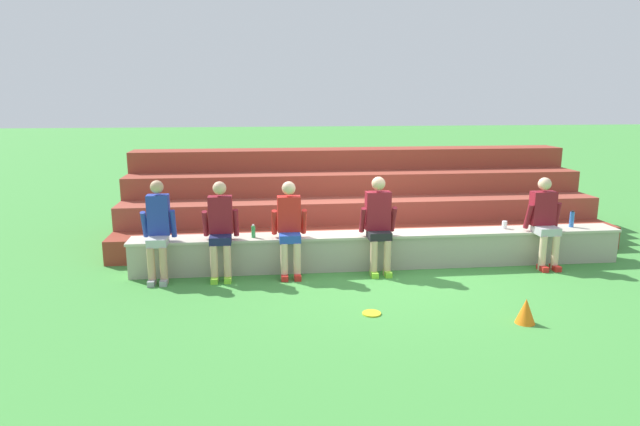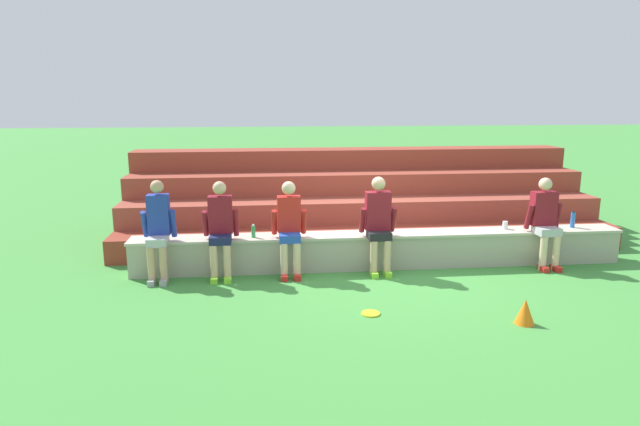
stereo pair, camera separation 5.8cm
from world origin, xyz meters
TOP-DOWN VIEW (x-y plane):
  - ground_plane at (0.00, 0.00)m, footprint 80.00×80.00m
  - stone_seating_wall at (0.00, 0.23)m, footprint 7.77×0.50m
  - brick_bleachers at (0.00, 2.47)m, footprint 8.80×2.79m
  - person_far_left at (-3.39, 0.00)m, footprint 0.49×0.59m
  - person_left_of_center at (-2.49, 0.01)m, footprint 0.53×0.57m
  - person_center at (-1.47, 0.00)m, footprint 0.53×0.56m
  - person_right_of_center at (-0.11, -0.03)m, footprint 0.56×0.51m
  - person_far_right at (2.55, -0.02)m, footprint 0.56×0.55m
  - water_bottle_mid_left at (-2.01, 0.17)m, footprint 0.06×0.06m
  - water_bottle_center_gap at (3.19, 0.27)m, footprint 0.07×0.07m
  - plastic_cup_middle at (2.05, 0.29)m, footprint 0.08×0.08m
  - frisbee at (-0.55, -1.68)m, footprint 0.23×0.23m
  - sports_cone at (1.22, -2.17)m, footprint 0.24×0.24m

SIDE VIEW (x-z plane):
  - ground_plane at x=0.00m, z-range 0.00..0.00m
  - frisbee at x=-0.55m, z-range 0.00..0.02m
  - sports_cone at x=1.22m, z-range 0.00..0.31m
  - stone_seating_wall at x=0.00m, z-range 0.02..0.57m
  - brick_bleachers at x=0.00m, z-range -0.20..1.40m
  - plastic_cup_middle at x=2.05m, z-range 0.55..0.68m
  - water_bottle_mid_left at x=-2.01m, z-range 0.54..0.75m
  - water_bottle_center_gap at x=3.19m, z-range 0.54..0.82m
  - person_far_right at x=2.55m, z-range 0.06..1.47m
  - person_center at x=-1.47m, z-range 0.05..1.47m
  - person_left_of_center at x=-2.49m, z-range 0.05..1.49m
  - person_far_left at x=-3.39m, z-range 0.04..1.51m
  - person_right_of_center at x=-0.11m, z-range 0.06..1.53m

